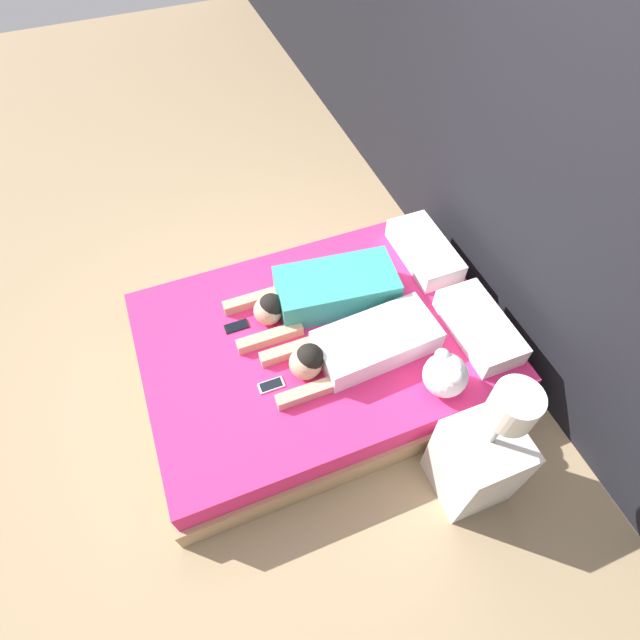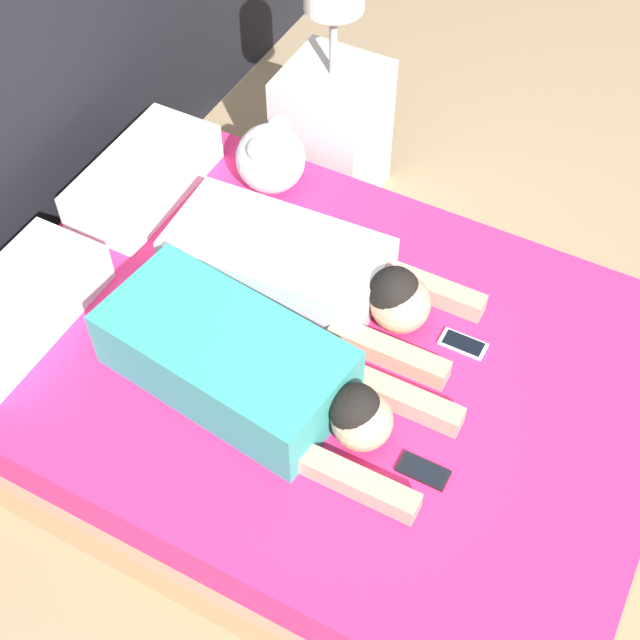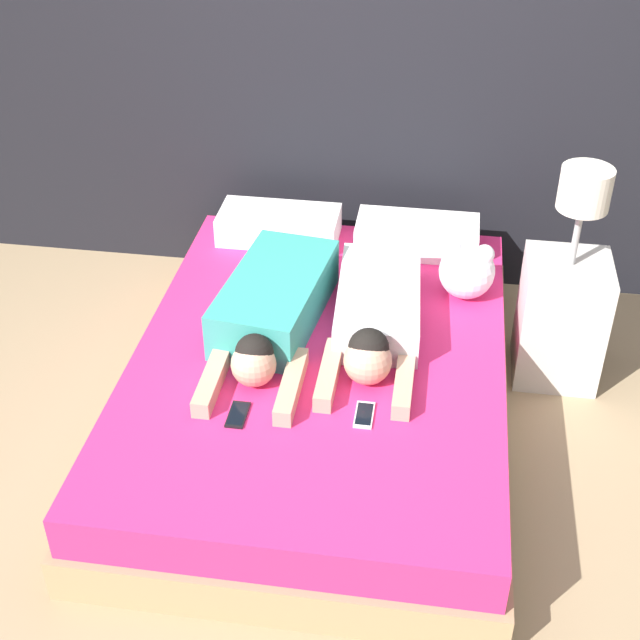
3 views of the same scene
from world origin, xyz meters
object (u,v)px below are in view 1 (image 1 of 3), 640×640
bed (320,351)px  nightstand (479,458)px  plush_toy (446,374)px  pillow_head_right (479,326)px  person_left (324,292)px  cell_phone_left (236,326)px  person_right (357,347)px  cell_phone_right (271,385)px  pillow_head_left (424,250)px

bed → nightstand: 1.15m
bed → nightstand: (1.03, 0.49, 0.17)m
plush_toy → pillow_head_right: bearing=122.2°
bed → person_left: person_left is taller
bed → cell_phone_left: size_ratio=14.95×
pillow_head_right → person_right: 0.76m
person_right → bed: bearing=-145.3°
person_left → cell_phone_right: size_ratio=7.39×
pillow_head_left → cell_phone_right: 1.41m
cell_phone_left → cell_phone_right: (0.47, 0.07, 0.00)m
pillow_head_left → person_right: size_ratio=0.57×
pillow_head_right → person_left: bearing=-125.9°
pillow_head_left → cell_phone_left: 1.36m
cell_phone_left → plush_toy: size_ratio=0.56×
pillow_head_right → person_right: size_ratio=0.57×
pillow_head_left → nightstand: bearing=-16.6°
pillow_head_left → cell_phone_left: pillow_head_left is taller
cell_phone_right → plush_toy: 0.98m
person_right → cell_phone_left: 0.77m
cell_phone_left → person_left: bearing=88.0°
nightstand → cell_phone_right: bearing=-132.3°
person_left → bed: bearing=-26.7°
cell_phone_left → plush_toy: bearing=49.4°
pillow_head_left → pillow_head_right: size_ratio=1.00×
pillow_head_right → person_right: bearing=-99.7°
bed → pillow_head_left: pillow_head_left is taller
pillow_head_right → cell_phone_left: bearing=-113.4°
cell_phone_left → cell_phone_right: same height
cell_phone_left → plush_toy: 1.28m
cell_phone_right → plush_toy: plush_toy is taller
pillow_head_left → plush_toy: 1.01m
cell_phone_left → cell_phone_right: size_ratio=1.00×
person_right → cell_phone_right: size_ratio=7.03×
person_right → cell_phone_left: size_ratio=7.03×
person_left → person_right: person_right is taller
cell_phone_right → pillow_head_right: bearing=84.9°
plush_toy → bed: bearing=-139.0°
pillow_head_left → pillow_head_right: bearing=0.0°
cell_phone_left → nightstand: (1.27, 0.95, -0.02)m
nightstand → plush_toy: bearing=177.1°
pillow_head_left → person_left: size_ratio=0.54×
cell_phone_left → bed: bearing=62.0°
person_left → nightstand: bearing=16.7°
pillow_head_left → person_left: bearing=-81.4°
person_left → cell_phone_left: size_ratio=7.39×
pillow_head_left → plush_toy: plush_toy is taller
pillow_head_left → nightstand: (1.37, -0.41, -0.08)m
cell_phone_right → cell_phone_left: bearing=-171.5°
pillow_head_left → cell_phone_right: pillow_head_left is taller
pillow_head_left → nightstand: 1.43m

